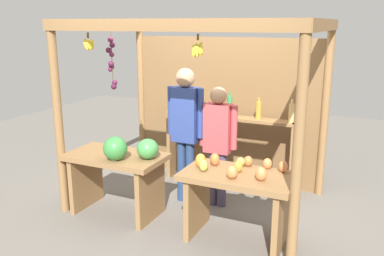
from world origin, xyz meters
name	(u,v)px	position (x,y,z in m)	size (l,w,h in m)	color
ground_plane	(198,202)	(0.00, 0.00, 0.00)	(12.00, 12.00, 0.00)	slate
market_stall	(211,95)	(-0.01, 0.40, 1.33)	(2.86, 1.93, 2.26)	olive
fruit_counter_left	(120,166)	(-0.69, -0.71, 0.61)	(1.15, 0.64, 1.01)	olive
fruit_counter_right	(238,190)	(0.75, -0.67, 0.55)	(1.15, 0.64, 0.89)	olive
bottle_shelf_unit	(229,132)	(0.16, 0.68, 0.77)	(1.83, 0.22, 1.35)	olive
vendor_man	(186,123)	(-0.16, -0.03, 1.03)	(0.48, 0.23, 1.70)	navy
vendor_woman	(218,137)	(0.25, 0.01, 0.89)	(0.48, 0.20, 1.50)	#463D59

